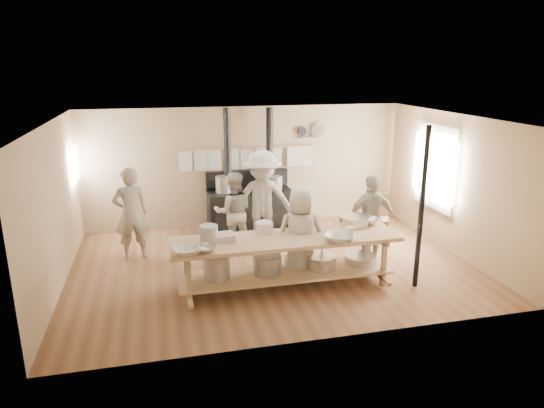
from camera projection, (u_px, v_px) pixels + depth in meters
The scene contains 24 objects.
ground at pixel (273, 265), 8.66m from camera, with size 7.00×7.00×0.00m, color brown.
room_shell at pixel (273, 177), 8.21m from camera, with size 7.00×7.00×7.00m.
window_right at pixel (436, 167), 9.58m from camera, with size 0.09×1.50×1.65m.
left_opening at pixel (74, 165), 9.32m from camera, with size 0.00×0.90×0.90m.
stove at pixel (250, 205), 10.50m from camera, with size 1.90×0.75×2.60m.
towel_rail at pixel (247, 156), 10.48m from camera, with size 3.00×0.04×0.47m.
back_wall_shelf at pixel (311, 133), 10.71m from camera, with size 0.63×0.14×0.32m.
prep_table at pixel (285, 257), 7.68m from camera, with size 3.60×0.90×0.85m.
support_post at pixel (422, 209), 7.50m from camera, with size 0.08×0.08×2.60m, color black.
cook_far_left at pixel (131, 214), 8.74m from camera, with size 0.63×0.41×1.72m, color #A59E92.
cook_left at pixel (234, 212), 9.18m from camera, with size 0.75×0.58×1.53m, color #A59E92.
cook_center at pixel (301, 235), 7.88m from camera, with size 0.78×0.51×1.59m, color #A59E92.
cook_right at pixel (371, 218), 8.72m from camera, with size 0.92×0.38×1.58m, color #A59E92.
cook_by_window at pixel (262, 202), 9.09m from camera, with size 1.26×0.72×1.94m, color #A59E92.
chair at pixel (377, 227), 9.86m from camera, with size 0.58×0.58×0.94m.
bowl_white_a at pixel (187, 251), 6.92m from camera, with size 0.40×0.40×0.10m, color white.
bowl_steel_a at pixel (205, 249), 6.98m from camera, with size 0.32×0.32×0.10m, color silver.
bowl_white_b at pixel (340, 237), 7.43m from camera, with size 0.46×0.46×0.11m, color white.
bowl_steel_b at pixel (369, 221), 8.23m from camera, with size 0.32×0.32×0.10m, color silver.
roasting_pan at pixel (220, 237), 7.45m from camera, with size 0.44×0.29×0.10m, color #B2B2B7.
mixing_bowl_large at pixel (354, 220), 8.16m from camera, with size 0.49×0.49×0.16m, color silver.
bucket_galv at pixel (209, 234), 7.38m from camera, with size 0.28×0.28×0.26m, color gray.
deep_bowl_enamel at pixel (264, 227), 7.79m from camera, with size 0.28×0.28×0.17m, color white.
pitcher at pixel (349, 233), 7.46m from camera, with size 0.13×0.13×0.21m, color white.
Camera 1 is at (-1.88, -7.79, 3.47)m, focal length 32.00 mm.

